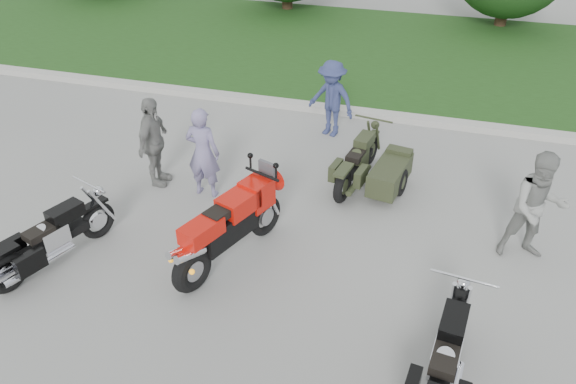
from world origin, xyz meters
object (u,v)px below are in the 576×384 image
(cruiser_sidecar, at_px, (376,170))
(person_denim, at_px, (331,99))
(cruiser_right, at_px, (443,368))
(person_stripe, at_px, (203,153))
(person_grey, at_px, (538,207))
(sportbike_red, at_px, (228,226))
(person_back, at_px, (153,142))
(cruiser_left, at_px, (48,242))

(cruiser_sidecar, height_order, person_denim, person_denim)
(cruiser_right, bearing_deg, person_stripe, 150.29)
(person_denim, bearing_deg, person_grey, -19.71)
(sportbike_red, xyz_separation_m, person_grey, (4.21, 1.37, 0.23))
(sportbike_red, distance_m, cruiser_sidecar, 3.14)
(person_stripe, relative_size, person_back, 0.99)
(cruiser_left, bearing_deg, sportbike_red, 38.53)
(person_stripe, xyz_separation_m, person_back, (-0.97, 0.09, 0.01))
(person_stripe, xyz_separation_m, person_denim, (1.59, 2.82, -0.02))
(person_denim, relative_size, person_back, 0.97)
(cruiser_sidecar, distance_m, person_denim, 2.24)
(cruiser_right, height_order, person_stripe, person_stripe)
(sportbike_red, bearing_deg, cruiser_left, -140.82)
(person_grey, relative_size, person_denim, 1.09)
(sportbike_red, distance_m, person_denim, 4.46)
(cruiser_left, height_order, person_grey, person_grey)
(person_back, bearing_deg, cruiser_right, -124.50)
(cruiser_right, relative_size, person_back, 1.37)
(sportbike_red, relative_size, person_grey, 1.26)
(cruiser_sidecar, distance_m, person_stripe, 3.01)
(person_back, bearing_deg, sportbike_red, -132.20)
(cruiser_right, height_order, cruiser_sidecar, cruiser_right)
(sportbike_red, bearing_deg, person_back, 161.29)
(cruiser_right, distance_m, person_stripe, 5.24)
(sportbike_red, xyz_separation_m, person_denim, (0.53, 4.42, 0.16))
(cruiser_left, height_order, person_denim, person_denim)
(cruiser_sidecar, bearing_deg, person_stripe, -150.29)
(cruiser_left, relative_size, person_back, 1.25)
(person_grey, height_order, person_denim, person_grey)
(cruiser_left, relative_size, person_stripe, 1.26)
(cruiser_right, bearing_deg, person_grey, 76.62)
(person_stripe, bearing_deg, person_denim, -118.30)
(person_stripe, height_order, person_grey, person_grey)
(sportbike_red, xyz_separation_m, cruiser_right, (3.12, -1.54, -0.19))
(cruiser_left, height_order, cruiser_sidecar, cruiser_left)
(cruiser_sidecar, xyz_separation_m, person_stripe, (-2.81, -0.99, 0.44))
(cruiser_right, distance_m, person_grey, 3.13)
(cruiser_left, xyz_separation_m, person_grey, (6.67, 2.18, 0.44))
(person_back, bearing_deg, person_grey, -95.32)
(person_grey, bearing_deg, cruiser_left, -174.91)
(person_stripe, distance_m, person_back, 0.97)
(person_grey, bearing_deg, cruiser_right, -123.55)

